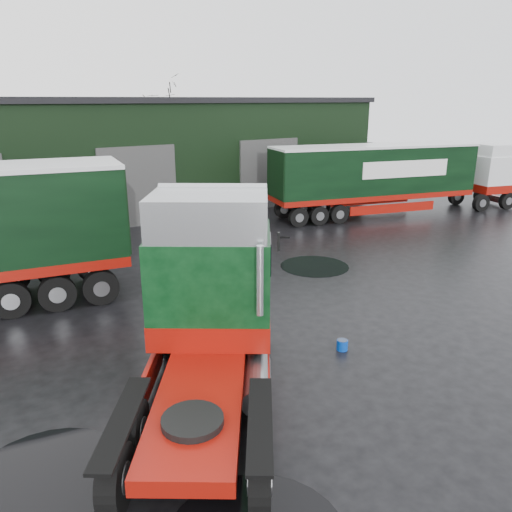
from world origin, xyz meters
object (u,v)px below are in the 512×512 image
at_px(tree_back_b, 158,130).
at_px(warehouse, 100,153).
at_px(hero_tractor, 202,318).
at_px(wash_bucket, 342,345).
at_px(lorry_right, 373,181).

bearing_deg(tree_back_b, warehouse, -128.66).
height_order(hero_tractor, tree_back_b, tree_back_b).
relative_size(hero_tractor, wash_bucket, 24.18).
xyz_separation_m(warehouse, hero_tractor, (-4.91, -22.12, -0.99)).
height_order(hero_tractor, wash_bucket, hero_tractor).
bearing_deg(warehouse, tree_back_b, 51.34).
relative_size(lorry_right, tree_back_b, 1.98).
relative_size(hero_tractor, tree_back_b, 0.93).
bearing_deg(warehouse, hero_tractor, -102.52).
relative_size(warehouse, wash_bucket, 112.24).
distance_m(warehouse, lorry_right, 15.94).
relative_size(wash_bucket, tree_back_b, 0.04).
xyz_separation_m(lorry_right, tree_back_b, (-3.47, 21.00, 1.80)).
height_order(warehouse, hero_tractor, warehouse).
distance_m(hero_tractor, tree_back_b, 34.65).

